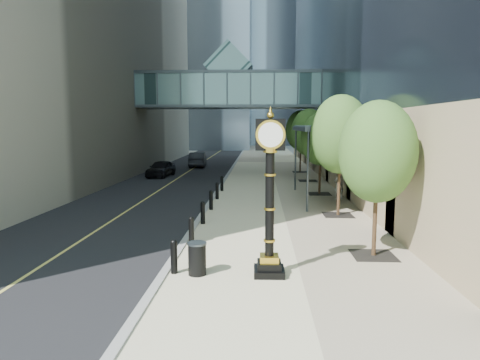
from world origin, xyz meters
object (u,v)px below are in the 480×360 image
object	(u,v)px
trash_bin	(197,260)
pedestrian	(339,185)
car_far	(198,160)
street_clock	(270,206)
car_near	(161,168)

from	to	relation	value
trash_bin	pedestrian	size ratio (longest dim) A/B	0.53
car_far	trash_bin	bearing A→B (deg)	94.27
street_clock	pedestrian	bearing A→B (deg)	70.73
street_clock	car_near	bearing A→B (deg)	109.10
pedestrian	car_near	world-z (taller)	pedestrian
car_near	car_far	bearing A→B (deg)	84.90
trash_bin	pedestrian	xyz separation A→B (m)	(6.47, 13.18, 0.39)
trash_bin	pedestrian	bearing A→B (deg)	63.86
trash_bin	pedestrian	distance (m)	14.68
trash_bin	car_near	distance (m)	25.18
street_clock	pedestrian	size ratio (longest dim) A/B	2.78
street_clock	trash_bin	xyz separation A→B (m)	(-2.09, -0.08, -1.58)
trash_bin	car_far	world-z (taller)	car_far
trash_bin	car_far	xyz separation A→B (m)	(-4.78, 33.25, 0.28)
pedestrian	car_far	bearing A→B (deg)	-84.84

